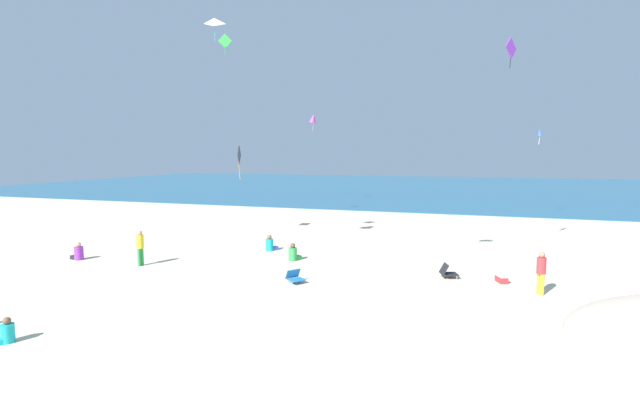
{
  "coord_description": "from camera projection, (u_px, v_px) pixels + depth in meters",
  "views": [
    {
      "loc": [
        5.49,
        -10.37,
        4.79
      ],
      "look_at": [
        0.0,
        6.89,
        2.9
      ],
      "focal_mm": 24.8,
      "sensor_mm": 36.0,
      "label": 1
    }
  ],
  "objects": [
    {
      "name": "person_4",
      "position": [
        293.0,
        254.0,
        19.96
      ],
      "size": [
        0.59,
        0.72,
        0.8
      ],
      "rotation": [
        0.0,
        0.0,
        1.09
      ],
      "color": "green",
      "rests_on": "ground_plane"
    },
    {
      "name": "kite_blue",
      "position": [
        540.0,
        132.0,
        32.95
      ],
      "size": [
        0.6,
        0.62,
        1.19
      ],
      "rotation": [
        0.0,
        0.0,
        5.67
      ],
      "color": "blue"
    },
    {
      "name": "person_1",
      "position": [
        78.0,
        253.0,
        20.09
      ],
      "size": [
        0.69,
        0.45,
        0.81
      ],
      "rotation": [
        0.0,
        0.0,
        2.97
      ],
      "color": "purple",
      "rests_on": "ground_plane"
    },
    {
      "name": "beach_chair_far_right",
      "position": [
        448.0,
        272.0,
        17.11
      ],
      "size": [
        0.79,
        0.73,
        0.57
      ],
      "rotation": [
        0.0,
        0.0,
        0.34
      ],
      "color": "black",
      "rests_on": "ground_plane"
    },
    {
      "name": "kite_black",
      "position": [
        239.0,
        156.0,
        25.72
      ],
      "size": [
        0.68,
        0.88,
        1.99
      ],
      "rotation": [
        0.0,
        0.0,
        2.24
      ],
      "color": "black"
    },
    {
      "name": "kite_purple",
      "position": [
        511.0,
        48.0,
        19.22
      ],
      "size": [
        0.53,
        0.79,
        1.32
      ],
      "rotation": [
        0.0,
        0.0,
        4.21
      ],
      "color": "purple"
    },
    {
      "name": "kite_magenta",
      "position": [
        313.0,
        118.0,
        42.4
      ],
      "size": [
        1.01,
        0.96,
        1.67
      ],
      "rotation": [
        0.0,
        0.0,
        4.15
      ],
      "color": "#DB3DA8"
    },
    {
      "name": "person_5",
      "position": [
        541.0,
        270.0,
        15.01
      ],
      "size": [
        0.4,
        0.4,
        1.49
      ],
      "rotation": [
        0.0,
        0.0,
        3.66
      ],
      "color": "yellow",
      "rests_on": "ground_plane"
    },
    {
      "name": "kite_white",
      "position": [
        214.0,
        21.0,
        20.51
      ],
      "size": [
        0.89,
        0.79,
        1.19
      ],
      "rotation": [
        0.0,
        0.0,
        3.48
      ],
      "color": "white"
    },
    {
      "name": "cooler_box",
      "position": [
        501.0,
        279.0,
        16.54
      ],
      "size": [
        0.47,
        0.6,
        0.27
      ],
      "rotation": [
        0.0,
        0.0,
        1.95
      ],
      "color": "red",
      "rests_on": "ground_plane"
    },
    {
      "name": "person_7",
      "position": [
        270.0,
        245.0,
        21.98
      ],
      "size": [
        0.65,
        0.71,
        0.8
      ],
      "rotation": [
        0.0,
        0.0,
        0.94
      ],
      "color": "#19ADB2",
      "rests_on": "ground_plane"
    },
    {
      "name": "person_8",
      "position": [
        6.0,
        333.0,
        11.23
      ],
      "size": [
        0.54,
        0.59,
        0.66
      ],
      "rotation": [
        0.0,
        0.0,
        4.08
      ],
      "color": "#19ADB2",
      "rests_on": "ground_plane"
    },
    {
      "name": "kite_green",
      "position": [
        225.0,
        41.0,
        28.52
      ],
      "size": [
        0.88,
        0.31,
        1.37
      ],
      "rotation": [
        0.0,
        0.0,
        3.32
      ],
      "color": "green"
    },
    {
      "name": "ground_plane",
      "position": [
        339.0,
        253.0,
        21.46
      ],
      "size": [
        120.0,
        120.0,
        0.0
      ],
      "primitive_type": "plane",
      "color": "beige"
    },
    {
      "name": "ocean_water",
      "position": [
        421.0,
        187.0,
        64.91
      ],
      "size": [
        120.0,
        60.0,
        0.05
      ],
      "primitive_type": "cube",
      "color": "#236084",
      "rests_on": "ground_plane"
    },
    {
      "name": "person_6",
      "position": [
        140.0,
        245.0,
        18.94
      ],
      "size": [
        0.33,
        0.33,
        1.54
      ],
      "rotation": [
        0.0,
        0.0,
        6.19
      ],
      "color": "green",
      "rests_on": "ground_plane"
    },
    {
      "name": "beach_chair_far_left",
      "position": [
        295.0,
        277.0,
        16.47
      ],
      "size": [
        0.81,
        0.81,
        0.49
      ],
      "rotation": [
        0.0,
        0.0,
        5.64
      ],
      "color": "#2370B2",
      "rests_on": "ground_plane"
    }
  ]
}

